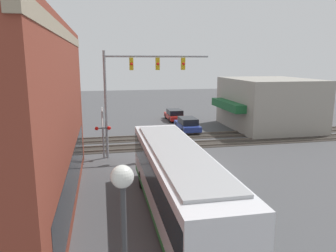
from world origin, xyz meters
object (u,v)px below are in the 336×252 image
at_px(city_bus, 177,181).
at_px(parked_car_blue, 187,125).
at_px(crossing_signal, 103,128).
at_px(parked_car_red, 174,115).
at_px(pedestrian_near_bus, 195,173).

relative_size(city_bus, parked_car_blue, 2.72).
bearing_deg(crossing_signal, parked_car_red, -31.01).
relative_size(parked_car_blue, parked_car_red, 1.07).
xyz_separation_m(city_bus, crossing_signal, (10.48, 3.23, 0.46)).
distance_m(crossing_signal, parked_car_blue, 11.97).
distance_m(city_bus, pedestrian_near_bus, 3.99).
bearing_deg(pedestrian_near_bus, crossing_signal, 35.67).
height_order(crossing_signal, parked_car_blue, crossing_signal).
xyz_separation_m(city_bus, parked_car_blue, (18.61, -5.40, -1.18)).
distance_m(parked_car_blue, parked_car_red, 6.23).
relative_size(parked_car_red, pedestrian_near_bus, 2.46).
bearing_deg(pedestrian_near_bus, city_bus, 151.63).
bearing_deg(city_bus, pedestrian_near_bus, -28.37).
distance_m(parked_car_blue, pedestrian_near_bus, 15.61).
xyz_separation_m(crossing_signal, pedestrian_near_bus, (-7.07, -5.07, -1.40)).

